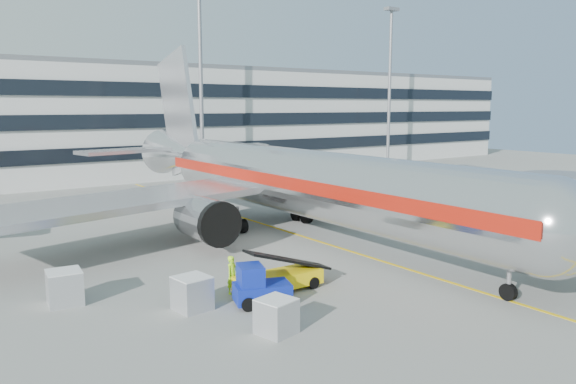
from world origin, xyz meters
TOP-DOWN VIEW (x-y plane):
  - ground at (0.00, 0.00)m, footprint 180.00×180.00m
  - lead_in_line at (0.00, 10.00)m, footprint 0.25×70.00m
  - main_jet at (0.00, 11.72)m, footprint 50.95×48.70m
  - terminal at (0.00, 57.95)m, footprint 150.00×24.25m
  - light_mast_centre at (8.00, 42.00)m, footprint 2.40×1.20m
  - light_mast_east at (42.00, 42.00)m, footprint 2.40×1.20m
  - belt_loader at (-8.75, 0.14)m, footprint 5.12×1.93m
  - baggage_tug at (-10.79, -1.09)m, footprint 3.14×2.49m
  - cargo_container_left at (-13.81, 0.23)m, footprint 1.74×1.74m
  - cargo_container_right at (-18.70, 4.66)m, footprint 1.80×1.80m
  - cargo_container_front at (-12.10, -4.59)m, footprint 1.78×1.78m
  - ramp_worker at (-11.00, 1.19)m, footprint 0.88×0.74m

SIDE VIEW (x-z plane):
  - ground at x=0.00m, z-range 0.00..0.00m
  - lead_in_line at x=0.00m, z-range 0.00..0.01m
  - belt_loader at x=-8.75m, z-range -0.53..1.92m
  - cargo_container_front at x=-12.10m, z-range 0.00..1.58m
  - cargo_container_left at x=-13.81m, z-range 0.00..1.67m
  - cargo_container_right at x=-18.70m, z-range 0.00..1.74m
  - baggage_tug at x=-10.79m, z-range -0.13..1.95m
  - ramp_worker at x=-11.00m, z-range 0.00..2.05m
  - main_jet at x=0.00m, z-range -3.79..12.26m
  - terminal at x=0.00m, z-range 0.00..15.60m
  - light_mast_centre at x=8.00m, z-range 2.15..27.60m
  - light_mast_east at x=42.00m, z-range 2.15..27.60m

